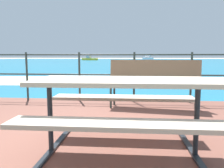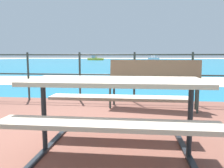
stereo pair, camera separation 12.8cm
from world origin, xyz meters
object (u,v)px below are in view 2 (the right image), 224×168
(boat_far, at_px, (154,59))
(picnic_table, at_px, (115,97))
(park_bench, at_px, (153,79))
(boat_mid, at_px, (96,59))

(boat_far, bearing_deg, picnic_table, -169.30)
(picnic_table, height_order, park_bench, park_bench)
(boat_mid, bearing_deg, picnic_table, -52.71)
(boat_mid, height_order, boat_far, boat_far)
(boat_far, bearing_deg, park_bench, -168.83)
(picnic_table, distance_m, park_bench, 2.19)
(picnic_table, bearing_deg, park_bench, 76.14)
(park_bench, bearing_deg, boat_mid, 110.17)
(picnic_table, distance_m, boat_far, 43.74)
(picnic_table, relative_size, park_bench, 0.96)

